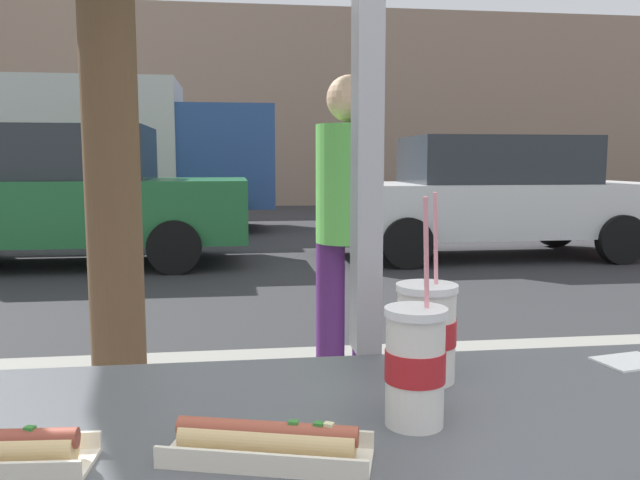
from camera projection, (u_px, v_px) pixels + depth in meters
ground_plane at (252, 255)px, 9.22m from camera, size 60.00×60.00×0.00m
sidewalk_strip at (295, 448)px, 2.91m from camera, size 16.00×2.80×0.10m
building_facade_far at (240, 108)px, 19.29m from camera, size 28.00×1.20×5.76m
soda_cup_left at (426, 331)px, 1.11m from camera, size 0.11×0.11×0.33m
soda_cup_right at (415, 364)px, 0.93m from camera, size 0.09×0.09×0.33m
hotdog_tray_far at (267, 443)px, 0.82m from camera, size 0.28×0.16×0.05m
napkin_wrapper at (631, 362)px, 1.22m from camera, size 0.14×0.11×0.00m
parked_car_green at (62, 196)px, 8.24m from camera, size 4.58×1.94×1.76m
parked_car_white at (492, 196)px, 9.00m from camera, size 4.59×1.91×1.66m
box_truck at (72, 149)px, 12.16m from camera, size 7.24×2.44×2.80m
pedestrian at (349, 223)px, 3.11m from camera, size 0.32×0.32×1.63m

